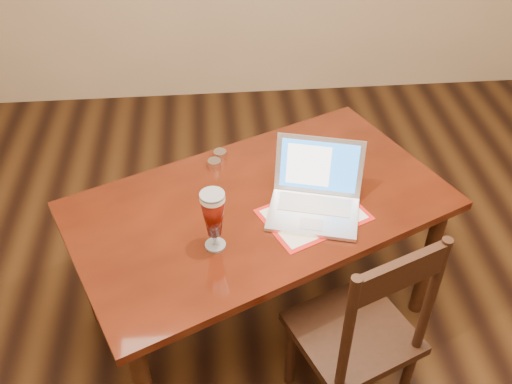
{
  "coord_description": "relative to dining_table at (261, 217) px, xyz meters",
  "views": [
    {
      "loc": [
        -0.35,
        -1.47,
        2.29
      ],
      "look_at": [
        -0.2,
        0.26,
        0.84
      ],
      "focal_mm": 40.0,
      "sensor_mm": 36.0,
      "label": 1
    }
  ],
  "objects": [
    {
      "name": "ground",
      "position": [
        0.17,
        -0.31,
        -0.65
      ],
      "size": [
        5.0,
        5.0,
        0.0
      ],
      "primitive_type": "plane",
      "color": "black",
      "rests_on": "ground"
    },
    {
      "name": "dining_table",
      "position": [
        0.0,
        0.0,
        0.0
      ],
      "size": [
        1.78,
        1.44,
        0.99
      ],
      "rotation": [
        0.0,
        0.0,
        0.42
      ],
      "color": "#4A1709",
      "rests_on": "ground"
    },
    {
      "name": "dining_chair",
      "position": [
        0.33,
        -0.51,
        -0.17
      ],
      "size": [
        0.56,
        0.54,
        1.02
      ],
      "rotation": [
        0.0,
        0.0,
        0.39
      ],
      "color": "black",
      "rests_on": "ground"
    }
  ]
}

